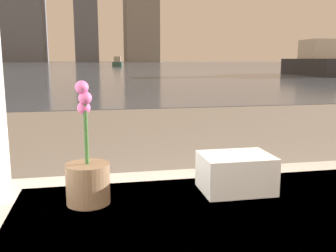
# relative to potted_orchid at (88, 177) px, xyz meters

# --- Properties ---
(potted_orchid) EXTENTS (0.13, 0.13, 0.36)m
(potted_orchid) POSITION_rel_potted_orchid_xyz_m (0.00, 0.00, 0.00)
(potted_orchid) COLOR #8C6B4C
(potted_orchid) RESTS_ON bathtub
(towel_stack) EXTENTS (0.22, 0.17, 0.12)m
(towel_stack) POSITION_rel_potted_orchid_xyz_m (0.47, 0.02, -0.02)
(towel_stack) COLOR white
(towel_stack) RESTS_ON bathtub
(harbor_water) EXTENTS (180.00, 110.00, 0.01)m
(harbor_water) POSITION_rel_potted_orchid_xyz_m (0.47, 61.25, -0.64)
(harbor_water) COLOR slate
(harbor_water) RESTS_ON ground_plane
(harbor_boat_0) EXTENTS (2.27, 5.72, 2.11)m
(harbor_boat_0) POSITION_rel_potted_orchid_xyz_m (13.13, 19.54, 0.11)
(harbor_boat_0) COLOR #2D2D33
(harbor_boat_0) RESTS_ON harbor_water
(harbor_boat_2) EXTENTS (1.54, 3.52, 1.28)m
(harbor_boat_2) POSITION_rel_potted_orchid_xyz_m (3.01, 48.59, -0.18)
(harbor_boat_2) COLOR #335647
(harbor_boat_2) RESTS_ON harbor_water
(skyline_tower_1) EXTENTS (13.55, 12.10, 34.93)m
(skyline_tower_1) POSITION_rel_potted_orchid_xyz_m (-20.69, 117.25, 16.82)
(skyline_tower_1) COLOR slate
(skyline_tower_1) RESTS_ON ground_plane
(skyline_tower_3) EXTENTS (9.84, 13.04, 28.21)m
(skyline_tower_3) POSITION_rel_potted_orchid_xyz_m (14.54, 117.25, 13.46)
(skyline_tower_3) COLOR gray
(skyline_tower_3) RESTS_ON ground_plane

